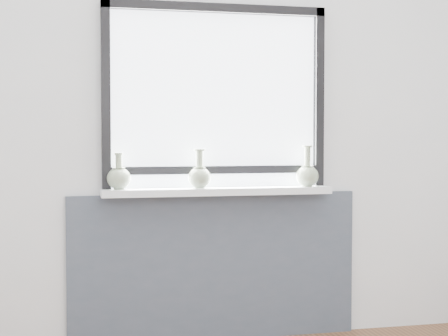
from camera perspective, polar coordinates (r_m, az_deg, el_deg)
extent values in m
cube|color=silver|center=(4.00, -0.83, 4.18)|extent=(3.60, 0.02, 2.60)
cube|color=#414857|center=(4.04, -0.73, -8.23)|extent=(1.70, 0.03, 0.86)
cube|color=silver|center=(3.92, -0.52, -1.94)|extent=(1.32, 0.18, 0.04)
cube|color=black|center=(3.88, -9.80, 6.04)|extent=(0.05, 0.06, 1.05)
cube|color=black|center=(4.14, 7.86, 5.84)|extent=(0.05, 0.06, 1.05)
cube|color=black|center=(4.02, -0.68, 13.14)|extent=(1.30, 0.06, 0.05)
cube|color=black|center=(3.96, -0.68, -0.15)|extent=(1.20, 0.05, 0.04)
cube|color=white|center=(3.98, -0.76, 5.62)|extent=(1.20, 0.01, 1.00)
cylinder|color=#9BAD8C|center=(3.83, -8.72, -1.71)|extent=(0.06, 0.06, 0.01)
ellipsoid|color=#9BAD8C|center=(3.83, -8.73, -0.86)|extent=(0.13, 0.13, 0.12)
cone|color=#9BAD8C|center=(3.82, -8.74, -0.17)|extent=(0.07, 0.07, 0.03)
cylinder|color=#9BAD8C|center=(3.82, -8.74, 0.43)|extent=(0.04, 0.04, 0.09)
cylinder|color=#9BAD8C|center=(3.82, -8.74, 1.17)|extent=(0.05, 0.05, 0.01)
cylinder|color=#9BAD8C|center=(3.88, -2.05, -1.63)|extent=(0.06, 0.06, 0.01)
ellipsoid|color=#9BAD8C|center=(3.87, -2.05, -0.81)|extent=(0.13, 0.13, 0.12)
cone|color=#9BAD8C|center=(3.87, -2.05, -0.13)|extent=(0.07, 0.07, 0.03)
cylinder|color=#9BAD8C|center=(3.87, -2.05, 0.62)|extent=(0.04, 0.04, 0.11)
cylinder|color=#9BAD8C|center=(3.87, -2.06, 1.51)|extent=(0.07, 0.07, 0.01)
cylinder|color=#9BAD8C|center=(4.04, 6.93, -1.47)|extent=(0.06, 0.06, 0.01)
ellipsoid|color=#9BAD8C|center=(4.04, 6.94, -0.67)|extent=(0.13, 0.13, 0.12)
cone|color=#9BAD8C|center=(4.04, 6.94, -0.02)|extent=(0.07, 0.07, 0.03)
cylinder|color=#9BAD8C|center=(4.03, 6.95, 0.83)|extent=(0.04, 0.04, 0.13)
cylinder|color=#9BAD8C|center=(4.03, 6.95, 1.80)|extent=(0.06, 0.06, 0.01)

